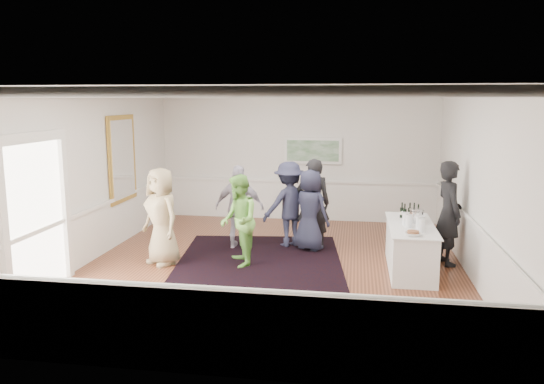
% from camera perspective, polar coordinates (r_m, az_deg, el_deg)
% --- Properties ---
extents(floor, '(8.00, 8.00, 0.00)m').
position_cam_1_polar(floor, '(9.90, 0.06, -8.00)').
color(floor, brown).
rests_on(floor, ground).
extents(ceiling, '(7.00, 8.00, 0.02)m').
position_cam_1_polar(ceiling, '(9.42, 0.06, 10.84)').
color(ceiling, white).
rests_on(ceiling, wall_back).
extents(wall_left, '(0.02, 8.00, 3.20)m').
position_cam_1_polar(wall_left, '(10.65, -18.89, 1.57)').
color(wall_left, white).
rests_on(wall_left, floor).
extents(wall_right, '(0.02, 8.00, 3.20)m').
position_cam_1_polar(wall_right, '(9.64, 21.08, 0.61)').
color(wall_right, white).
rests_on(wall_right, floor).
extents(wall_back, '(7.00, 0.02, 3.20)m').
position_cam_1_polar(wall_back, '(13.47, 2.72, 3.74)').
color(wall_back, white).
rests_on(wall_back, floor).
extents(wall_front, '(7.00, 0.02, 3.20)m').
position_cam_1_polar(wall_front, '(5.69, -6.24, -4.88)').
color(wall_front, white).
rests_on(wall_front, floor).
extents(wainscoting, '(7.00, 8.00, 1.00)m').
position_cam_1_polar(wainscoting, '(9.76, 0.06, -5.21)').
color(wainscoting, white).
rests_on(wainscoting, floor).
extents(mirror, '(0.05, 1.25, 1.85)m').
position_cam_1_polar(mirror, '(11.76, -15.80, 3.46)').
color(mirror, gold).
rests_on(mirror, wall_left).
extents(doorway, '(0.10, 1.78, 2.56)m').
position_cam_1_polar(doorway, '(9.04, -24.11, -1.35)').
color(doorway, white).
rests_on(doorway, wall_left).
extents(landscape_painting, '(1.44, 0.06, 0.66)m').
position_cam_1_polar(landscape_painting, '(13.36, 4.41, 4.45)').
color(landscape_painting, white).
rests_on(landscape_painting, wall_back).
extents(area_rug, '(3.54, 4.37, 0.02)m').
position_cam_1_polar(area_rug, '(10.02, -1.40, -7.74)').
color(area_rug, black).
rests_on(area_rug, floor).
extents(serving_table, '(0.80, 2.10, 0.85)m').
position_cam_1_polar(serving_table, '(9.89, 14.64, -5.78)').
color(serving_table, white).
rests_on(serving_table, floor).
extents(bartender, '(0.62, 0.80, 1.95)m').
position_cam_1_polar(bartender, '(10.35, 18.47, -2.16)').
color(bartender, black).
rests_on(bartender, floor).
extents(guest_tan, '(1.06, 0.99, 1.82)m').
position_cam_1_polar(guest_tan, '(10.05, -11.81, -2.58)').
color(guest_tan, tan).
rests_on(guest_tan, floor).
extents(guest_green, '(0.89, 1.00, 1.70)m').
position_cam_1_polar(guest_green, '(9.77, -3.60, -3.10)').
color(guest_green, '#6DB247').
rests_on(guest_green, floor).
extents(guest_lilac, '(1.02, 0.43, 1.73)m').
position_cam_1_polar(guest_lilac, '(10.89, -3.52, -1.65)').
color(guest_lilac, '#AFA7BB').
rests_on(guest_lilac, floor).
extents(guest_dark_a, '(1.33, 1.21, 1.79)m').
position_cam_1_polar(guest_dark_a, '(11.05, 1.85, -1.33)').
color(guest_dark_a, '#222439').
rests_on(guest_dark_a, floor).
extents(guest_dark_b, '(0.73, 0.53, 1.87)m').
position_cam_1_polar(guest_dark_b, '(10.93, 4.46, -1.25)').
color(guest_dark_b, black).
rests_on(guest_dark_b, floor).
extents(guest_navy, '(0.97, 0.87, 1.67)m').
position_cam_1_polar(guest_navy, '(10.79, 4.12, -1.95)').
color(guest_navy, '#222439').
rests_on(guest_navy, floor).
extents(wine_bottles, '(0.36, 0.24, 0.31)m').
position_cam_1_polar(wine_bottles, '(10.21, 14.67, -1.96)').
color(wine_bottles, black).
rests_on(wine_bottles, serving_table).
extents(juice_pitchers, '(0.36, 0.60, 0.24)m').
position_cam_1_polar(juice_pitchers, '(9.50, 15.15, -3.08)').
color(juice_pitchers, '#64AF3E').
rests_on(juice_pitchers, serving_table).
extents(ice_bucket, '(0.26, 0.26, 0.25)m').
position_cam_1_polar(ice_bucket, '(9.93, 15.26, -2.56)').
color(ice_bucket, silver).
rests_on(ice_bucket, serving_table).
extents(nut_bowl, '(0.27, 0.27, 0.08)m').
position_cam_1_polar(nut_bowl, '(9.01, 14.93, -4.31)').
color(nut_bowl, white).
rests_on(nut_bowl, serving_table).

